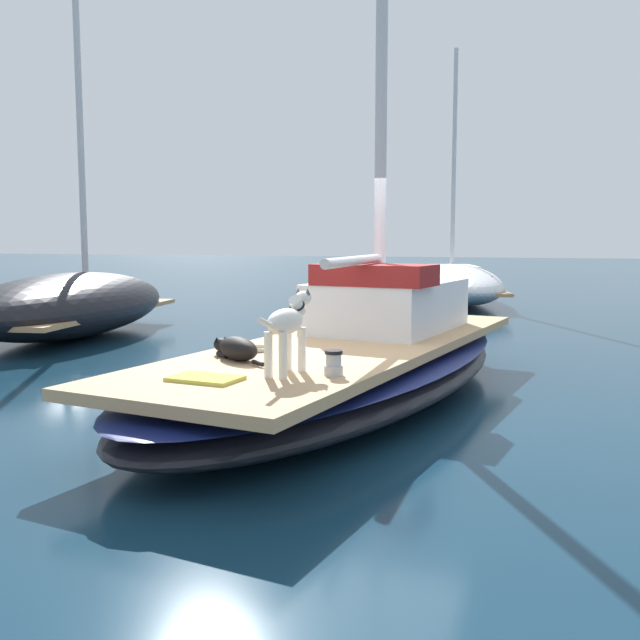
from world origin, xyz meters
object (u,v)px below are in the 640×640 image
at_px(dog_black, 236,348).
at_px(coiled_rope, 256,348).
at_px(deck_towel, 205,378).
at_px(sailboat_main, 348,371).
at_px(moored_boat_far_astern, 455,282).
at_px(moored_boat_port_side, 71,303).
at_px(deck_winch, 334,364).
at_px(dog_white, 288,324).

bearing_deg(dog_black, coiled_rope, 93.76).
distance_m(coiled_rope, deck_towel, 1.56).
bearing_deg(dog_black, sailboat_main, 64.92).
xyz_separation_m(moored_boat_far_astern, moored_boat_port_side, (-5.80, -9.22, 0.04)).
bearing_deg(moored_boat_port_side, moored_boat_far_astern, 57.85).
height_order(deck_winch, deck_towel, deck_winch).
relative_size(deck_towel, moored_boat_far_astern, 0.07).
relative_size(sailboat_main, moored_boat_port_side, 1.07).
xyz_separation_m(dog_white, deck_towel, (-0.53, -0.47, -0.41)).
bearing_deg(dog_black, dog_white, -35.74).
height_order(deck_winch, moored_boat_far_astern, moored_boat_far_astern).
bearing_deg(sailboat_main, deck_winch, -77.83).
bearing_deg(dog_white, dog_black, 144.26).
xyz_separation_m(coiled_rope, moored_boat_port_side, (-5.52, 4.41, -0.08)).
bearing_deg(moored_boat_port_side, deck_towel, -46.13).
height_order(moored_boat_far_astern, moored_boat_port_side, moored_boat_far_astern).
height_order(sailboat_main, moored_boat_far_astern, moored_boat_far_astern).
xyz_separation_m(dog_black, moored_boat_far_astern, (0.24, 14.20, -0.20)).
relative_size(sailboat_main, moored_boat_far_astern, 0.98).
bearing_deg(moored_boat_port_side, sailboat_main, -29.46).
bearing_deg(coiled_rope, sailboat_main, 51.10).
distance_m(moored_boat_far_astern, moored_boat_port_side, 10.89).
bearing_deg(moored_boat_port_side, deck_winch, -39.27).
bearing_deg(coiled_rope, deck_winch, -42.20).
distance_m(deck_winch, moored_boat_port_side, 8.59).
xyz_separation_m(dog_white, moored_boat_far_astern, (-0.46, 14.71, -0.52)).
height_order(dog_black, coiled_rope, dog_black).
bearing_deg(sailboat_main, dog_white, -89.30).
distance_m(dog_white, coiled_rope, 1.36).
distance_m(dog_black, moored_boat_far_astern, 14.20).
xyz_separation_m(sailboat_main, deck_towel, (-0.51, -2.43, 0.34)).
height_order(coiled_rope, moored_boat_port_side, moored_boat_port_side).
relative_size(deck_winch, moored_boat_port_side, 0.03).
bearing_deg(deck_towel, moored_boat_port_side, 133.87).
relative_size(deck_winch, deck_towel, 0.38).
height_order(sailboat_main, dog_black, dog_black).
bearing_deg(moored_boat_port_side, dog_white, -41.21).
height_order(dog_white, moored_boat_port_side, moored_boat_port_side).
distance_m(dog_white, moored_boat_far_astern, 14.72).
bearing_deg(deck_winch, deck_towel, -150.62).
bearing_deg(moored_boat_far_astern, deck_winch, -86.67).
bearing_deg(deck_winch, moored_boat_port_side, 140.73).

